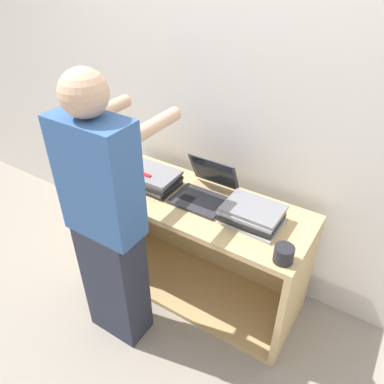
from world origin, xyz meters
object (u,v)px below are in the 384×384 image
(laptop_stack_right, at_px, (252,215))
(mug, at_px, (284,254))
(laptop_open, at_px, (204,191))
(laptop_stack_left, at_px, (152,179))
(person, at_px, (107,224))

(laptop_stack_right, relative_size, mug, 3.37)
(laptop_open, relative_size, laptop_stack_left, 1.00)
(laptop_stack_right, distance_m, mug, 0.32)
(laptop_stack_right, bearing_deg, mug, -36.81)
(laptop_open, relative_size, laptop_stack_right, 1.00)
(laptop_open, relative_size, person, 0.20)
(laptop_open, distance_m, laptop_stack_right, 0.34)
(laptop_open, xyz_separation_m, person, (-0.26, -0.55, 0.01))
(person, bearing_deg, laptop_stack_right, 39.69)
(laptop_open, relative_size, mug, 3.35)
(person, bearing_deg, laptop_open, 64.82)
(laptop_stack_right, bearing_deg, person, -140.31)
(laptop_stack_right, distance_m, person, 0.77)
(laptop_stack_left, distance_m, mug, 0.95)
(laptop_open, bearing_deg, mug, -22.54)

